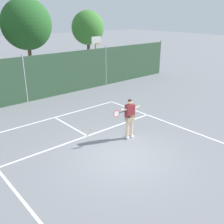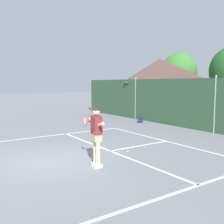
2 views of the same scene
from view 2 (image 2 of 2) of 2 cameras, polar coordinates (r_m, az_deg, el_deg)
name	(u,v)px [view 2 (image 2 of 2)]	position (r m, az deg, el deg)	size (l,w,h in m)	color
ground_plane	(48,162)	(9.10, -13.75, -10.49)	(120.00, 120.00, 0.00)	slate
court_markings	(66,158)	(9.33, -9.97, -9.96)	(8.30, 11.10, 0.01)	white
chainlink_fence	(215,106)	(14.55, 21.52, 1.29)	(26.09, 0.09, 3.02)	#2D4C33
clubhouse_building	(159,86)	(21.94, 10.23, 5.64)	(7.35, 5.10, 4.57)	beige
tennis_player	(96,132)	(8.11, -3.46, -4.29)	(1.44, 0.31, 1.85)	silver
tennis_ball	(128,152)	(9.96, 3.47, -8.64)	(0.07, 0.07, 0.07)	#CCE033
backpack_navy	(140,120)	(17.33, 6.17, -1.70)	(0.33, 0.32, 0.46)	navy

